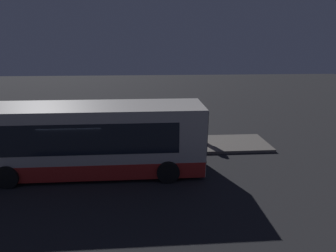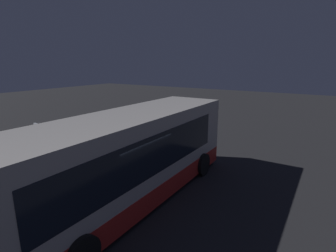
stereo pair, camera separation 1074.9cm
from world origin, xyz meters
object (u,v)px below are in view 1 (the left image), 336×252
Objects in this scene: bus_lead at (89,140)px; trash_bin at (171,139)px; passenger_waiting at (161,134)px; suitcase at (93,141)px; passenger_boarding at (203,128)px; passenger_with_bags at (101,132)px; sign_post at (65,120)px.

trash_bin is (3.92, 2.82, -1.07)m from bus_lead.
passenger_waiting is 3.84m from suitcase.
passenger_waiting is at bearing 30.80° from bus_lead.
passenger_waiting reaches higher than passenger_boarding.
passenger_with_bags reaches higher than passenger_boarding.
sign_post is at bearing 8.23° from passenger_with_bags.
passenger_boarding reaches higher than trash_bin.
bus_lead reaches higher than passenger_boarding.
trash_bin is (3.78, 0.63, -0.69)m from passenger_with_bags.
sign_post reaches higher than passenger_boarding.
suitcase is at bearing -32.89° from passenger_with_bags.
bus_lead reaches higher than passenger_with_bags.
passenger_with_bags is 1.02m from suitcase.
passenger_boarding is 2.50× the size of trash_bin.
passenger_with_bags is (-5.68, -0.84, 0.16)m from passenger_boarding.
passenger_boarding is 7.59m from sign_post.
passenger_with_bags is 2.87× the size of trash_bin.
trash_bin is at bearing 152.10° from passenger_boarding.
bus_lead is 15.81× the size of trash_bin.
trash_bin is (5.59, 0.65, -1.40)m from sign_post.
bus_lead reaches higher than suitcase.
sign_post is at bearing -157.20° from suitcase.
bus_lead is 3.70× the size of sign_post.
sign_post reaches higher than suitcase.
passenger_boarding is at bearing 6.56° from sign_post.
passenger_with_bags reaches higher than passenger_waiting.
bus_lead is at bearing 170.03° from passenger_waiting.
suitcase is 1.41× the size of trash_bin.
passenger_waiting is at bearing -2.40° from sign_post.
bus_lead reaches higher than trash_bin.
suitcase is (-3.73, 0.73, -0.56)m from passenger_waiting.
passenger_waiting is at bearing -176.55° from passenger_with_bags.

